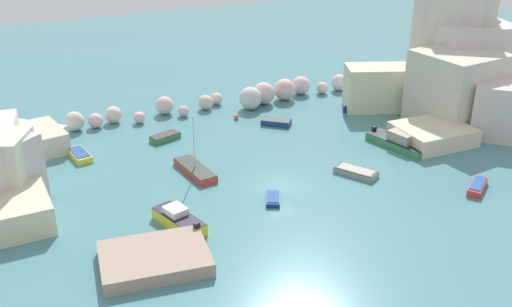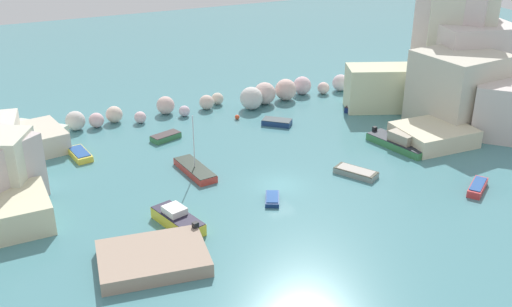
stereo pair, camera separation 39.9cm
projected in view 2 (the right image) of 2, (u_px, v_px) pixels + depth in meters
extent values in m
plane|color=teal|center=(280.00, 185.00, 54.42)|extent=(160.00, 160.00, 0.00)
cube|color=beige|center=(20.00, 143.00, 60.30)|extent=(9.36, 7.66, 2.21)
cube|color=beige|center=(8.00, 213.00, 47.52)|extent=(6.41, 6.28, 2.44)
cube|color=silver|center=(18.00, 144.00, 60.95)|extent=(10.61, 10.68, 1.56)
cube|color=beige|center=(503.00, 106.00, 64.73)|extent=(9.88, 9.87, 5.89)
cube|color=beige|center=(469.00, 66.00, 70.89)|extent=(10.11, 9.03, 10.13)
cube|color=beige|center=(452.00, 48.00, 72.74)|extent=(9.85, 10.24, 13.10)
cube|color=beige|center=(451.00, 66.00, 79.94)|extent=(9.37, 9.11, 5.10)
cube|color=beige|center=(457.00, 43.00, 72.71)|extent=(10.79, 10.94, 14.19)
cube|color=beige|center=(458.00, 89.00, 66.52)|extent=(9.06, 8.74, 8.14)
cube|color=beige|center=(434.00, 135.00, 62.69)|extent=(7.49, 6.31, 1.84)
cube|color=beige|center=(379.00, 88.00, 71.32)|extent=(8.64, 6.72, 5.19)
sphere|color=beige|center=(75.00, 121.00, 65.89)|extent=(2.15, 2.15, 2.15)
sphere|color=beige|center=(96.00, 120.00, 66.74)|extent=(1.65, 1.65, 1.65)
sphere|color=beige|center=(114.00, 114.00, 68.04)|extent=(1.88, 1.88, 1.88)
sphere|color=beige|center=(140.00, 117.00, 67.97)|extent=(1.33, 1.33, 1.33)
sphere|color=beige|center=(166.00, 105.00, 70.45)|extent=(2.11, 2.11, 2.11)
sphere|color=silver|center=(184.00, 111.00, 69.89)|extent=(1.27, 1.27, 1.27)
sphere|color=beige|center=(207.00, 102.00, 71.91)|extent=(1.75, 1.75, 1.75)
sphere|color=beige|center=(217.00, 99.00, 73.49)|extent=(1.48, 1.48, 1.48)
sphere|color=silver|center=(251.00, 98.00, 71.77)|extent=(2.72, 2.72, 2.72)
sphere|color=beige|center=(265.00, 93.00, 73.46)|extent=(2.69, 2.69, 2.69)
sphere|color=beige|center=(286.00, 90.00, 74.77)|extent=(2.66, 2.66, 2.66)
sphere|color=beige|center=(302.00, 86.00, 76.82)|extent=(2.31, 2.31, 2.31)
sphere|color=beige|center=(323.00, 88.00, 77.15)|extent=(1.52, 1.52, 1.52)
sphere|color=beige|center=(341.00, 83.00, 78.12)|extent=(2.15, 2.15, 2.15)
cube|color=tan|center=(153.00, 258.00, 43.07)|extent=(8.31, 6.51, 1.04)
sphere|color=#E04C28|center=(237.00, 117.00, 69.11)|extent=(0.56, 0.56, 0.56)
cube|color=#C43B32|center=(195.00, 170.00, 56.51)|extent=(2.49, 5.89, 0.63)
cube|color=#202B22|center=(195.00, 167.00, 56.36)|extent=(2.44, 5.77, 0.06)
cylinder|color=silver|center=(194.00, 142.00, 55.30)|extent=(0.10, 0.10, 5.15)
cube|color=navy|center=(272.00, 199.00, 51.66)|extent=(2.17, 2.79, 0.39)
cube|color=#234C93|center=(272.00, 197.00, 51.56)|extent=(1.84, 2.37, 0.08)
cube|color=gray|center=(356.00, 173.00, 56.13)|extent=(3.38, 4.24, 0.51)
cube|color=#2A2C1F|center=(356.00, 170.00, 56.01)|extent=(3.32, 4.16, 0.06)
cube|color=#ADA89E|center=(356.00, 170.00, 56.01)|extent=(2.88, 3.61, 0.08)
cube|color=yellow|center=(80.00, 154.00, 59.72)|extent=(2.07, 3.86, 0.60)
cube|color=#234C93|center=(79.00, 151.00, 59.58)|extent=(1.76, 3.28, 0.08)
cube|color=#397A49|center=(166.00, 137.00, 63.76)|extent=(3.43, 2.35, 0.58)
cube|color=#322828|center=(166.00, 134.00, 63.63)|extent=(3.36, 2.30, 0.06)
cube|color=yellow|center=(178.00, 221.00, 47.78)|extent=(3.20, 5.45, 0.97)
cube|color=#201C30|center=(178.00, 215.00, 47.57)|extent=(3.14, 5.34, 0.06)
cube|color=silver|center=(174.00, 210.00, 47.74)|extent=(1.87, 2.04, 0.60)
cube|color=black|center=(195.00, 225.00, 45.81)|extent=(0.52, 0.47, 0.50)
cube|color=navy|center=(277.00, 122.00, 67.58)|extent=(3.46, 3.30, 0.59)
cube|color=#263237|center=(277.00, 120.00, 67.45)|extent=(3.39, 3.23, 0.06)
cube|color=navy|center=(355.00, 106.00, 72.51)|extent=(4.10, 3.53, 0.60)
cube|color=#2A1E24|center=(355.00, 103.00, 72.37)|extent=(4.02, 3.46, 0.06)
cube|color=#3B844B|center=(398.00, 144.00, 61.88)|extent=(3.72, 7.18, 0.73)
cube|color=#21262E|center=(399.00, 141.00, 61.71)|extent=(3.64, 7.04, 0.06)
cube|color=#9E937F|center=(402.00, 137.00, 61.21)|extent=(2.17, 2.88, 1.05)
cube|color=black|center=(375.00, 129.00, 63.98)|extent=(0.51, 0.45, 0.50)
cube|color=#CF3738|center=(477.00, 187.00, 53.32)|extent=(3.55, 2.98, 0.64)
cube|color=#234C93|center=(478.00, 184.00, 53.17)|extent=(3.01, 2.53, 0.08)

